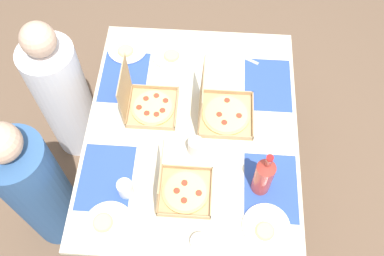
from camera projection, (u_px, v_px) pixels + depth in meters
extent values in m
plane|color=brown|center=(192.00, 183.00, 2.88)|extent=(6.00, 6.00, 0.00)
cylinder|color=#3F3328|center=(271.00, 81.00, 2.89)|extent=(0.07, 0.07, 0.70)
cylinder|color=#3F3328|center=(126.00, 73.00, 2.92)|extent=(0.07, 0.07, 0.70)
cube|color=beige|center=(192.00, 129.00, 2.27)|extent=(1.38, 1.11, 0.03)
cube|color=#2D4C9E|center=(271.00, 187.00, 2.08)|extent=(0.36, 0.26, 0.00)
cube|color=#2D4C9E|center=(268.00, 84.00, 2.40)|extent=(0.36, 0.26, 0.00)
cube|color=#2D4C9E|center=(106.00, 177.00, 2.11)|extent=(0.36, 0.26, 0.00)
cube|color=#2D4C9E|center=(124.00, 77.00, 2.42)|extent=(0.36, 0.26, 0.00)
cube|color=tan|center=(226.00, 116.00, 2.29)|extent=(0.29, 0.29, 0.01)
cube|color=tan|center=(225.00, 137.00, 2.20)|extent=(0.01, 0.29, 0.03)
cube|color=tan|center=(227.00, 92.00, 2.35)|extent=(0.01, 0.29, 0.03)
cube|color=tan|center=(253.00, 115.00, 2.27)|extent=(0.29, 0.01, 0.03)
cube|color=tan|center=(200.00, 112.00, 2.28)|extent=(0.29, 0.01, 0.03)
cylinder|color=#E0B76B|center=(226.00, 115.00, 2.28)|extent=(0.25, 0.25, 0.01)
cylinder|color=#EFD67F|center=(226.00, 114.00, 2.27)|extent=(0.23, 0.23, 0.00)
cylinder|color=red|center=(227.00, 100.00, 2.32)|extent=(0.03, 0.03, 0.00)
cylinder|color=red|center=(219.00, 114.00, 2.27)|extent=(0.03, 0.03, 0.00)
cylinder|color=red|center=(224.00, 122.00, 2.24)|extent=(0.03, 0.03, 0.00)
cylinder|color=red|center=(239.00, 116.00, 2.27)|extent=(0.03, 0.03, 0.00)
cube|color=tan|center=(201.00, 95.00, 2.14)|extent=(0.29, 0.02, 0.29)
cube|color=tan|center=(153.00, 109.00, 2.31)|extent=(0.26, 0.26, 0.01)
cube|color=tan|center=(150.00, 127.00, 2.23)|extent=(0.01, 0.26, 0.03)
cube|color=tan|center=(155.00, 87.00, 2.36)|extent=(0.01, 0.26, 0.03)
cube|color=tan|center=(176.00, 108.00, 2.29)|extent=(0.26, 0.01, 0.03)
cube|color=tan|center=(129.00, 105.00, 2.30)|extent=(0.26, 0.01, 0.03)
cylinder|color=#E0B76B|center=(153.00, 108.00, 2.30)|extent=(0.23, 0.23, 0.01)
cylinder|color=#EFD67F|center=(153.00, 107.00, 2.30)|extent=(0.21, 0.21, 0.00)
cylinder|color=red|center=(156.00, 96.00, 2.33)|extent=(0.03, 0.03, 0.00)
cylinder|color=red|center=(146.00, 98.00, 2.32)|extent=(0.03, 0.03, 0.00)
cylinder|color=red|center=(139.00, 107.00, 2.29)|extent=(0.03, 0.03, 0.00)
cylinder|color=red|center=(147.00, 113.00, 2.27)|extent=(0.03, 0.03, 0.00)
cylinder|color=red|center=(156.00, 114.00, 2.27)|extent=(0.03, 0.03, 0.00)
cylinder|color=red|center=(162.00, 110.00, 2.28)|extent=(0.03, 0.03, 0.00)
cylinder|color=red|center=(166.00, 101.00, 2.31)|extent=(0.03, 0.03, 0.00)
cube|color=tan|center=(124.00, 89.00, 2.18)|extent=(0.26, 0.01, 0.26)
cube|color=tan|center=(185.00, 192.00, 2.07)|extent=(0.26, 0.26, 0.01)
cube|color=tan|center=(183.00, 216.00, 1.99)|extent=(0.01, 0.26, 0.03)
cube|color=tan|center=(187.00, 167.00, 2.11)|extent=(0.01, 0.26, 0.03)
cube|color=tan|center=(211.00, 193.00, 2.05)|extent=(0.26, 0.01, 0.03)
cube|color=tan|center=(159.00, 189.00, 2.05)|extent=(0.26, 0.01, 0.03)
cylinder|color=#E0B76B|center=(185.00, 192.00, 2.06)|extent=(0.23, 0.23, 0.01)
cylinder|color=#EFD67F|center=(185.00, 191.00, 2.05)|extent=(0.20, 0.20, 0.00)
cylinder|color=red|center=(184.00, 183.00, 2.07)|extent=(0.03, 0.03, 0.00)
cylinder|color=red|center=(177.00, 191.00, 2.05)|extent=(0.03, 0.03, 0.00)
cylinder|color=red|center=(184.00, 200.00, 2.02)|extent=(0.03, 0.03, 0.00)
cylinder|color=red|center=(199.00, 193.00, 2.04)|extent=(0.03, 0.03, 0.00)
cube|color=tan|center=(160.00, 178.00, 1.93)|extent=(0.26, 0.03, 0.26)
cylinder|color=white|center=(266.00, 227.00, 1.98)|extent=(0.21, 0.21, 0.01)
cylinder|color=white|center=(266.00, 226.00, 1.97)|extent=(0.22, 0.22, 0.01)
cylinder|color=#E0B76B|center=(265.00, 231.00, 1.95)|extent=(0.09, 0.09, 0.01)
cylinder|color=#EFD67F|center=(265.00, 231.00, 1.95)|extent=(0.08, 0.08, 0.00)
cylinder|color=white|center=(128.00, 49.00, 2.52)|extent=(0.22, 0.22, 0.01)
cylinder|color=white|center=(128.00, 48.00, 2.52)|extent=(0.23, 0.23, 0.01)
cylinder|color=#E0B76B|center=(125.00, 51.00, 2.50)|extent=(0.09, 0.09, 0.01)
cylinder|color=#EFD67F|center=(125.00, 50.00, 2.49)|extent=(0.08, 0.08, 0.00)
cylinder|color=white|center=(171.00, 54.00, 2.50)|extent=(0.22, 0.22, 0.01)
cylinder|color=white|center=(171.00, 53.00, 2.50)|extent=(0.23, 0.23, 0.01)
cylinder|color=#E0B76B|center=(172.00, 56.00, 2.48)|extent=(0.09, 0.09, 0.01)
cylinder|color=#EFD67F|center=(172.00, 55.00, 2.47)|extent=(0.08, 0.08, 0.00)
cylinder|color=white|center=(109.00, 226.00, 1.98)|extent=(0.23, 0.23, 0.01)
cylinder|color=white|center=(109.00, 225.00, 1.97)|extent=(0.24, 0.24, 0.01)
cylinder|color=#E0B76B|center=(103.00, 223.00, 1.97)|extent=(0.10, 0.10, 0.01)
cylinder|color=#EFD67F|center=(103.00, 222.00, 1.97)|extent=(0.08, 0.08, 0.00)
cylinder|color=#B2382D|center=(263.00, 178.00, 1.99)|extent=(0.09, 0.09, 0.22)
cone|color=#B2382D|center=(267.00, 166.00, 1.88)|extent=(0.09, 0.09, 0.04)
cylinder|color=#B2382D|center=(269.00, 161.00, 1.84)|extent=(0.03, 0.03, 0.06)
cylinder|color=red|center=(270.00, 158.00, 1.81)|extent=(0.03, 0.03, 0.01)
cylinder|color=silver|center=(195.00, 147.00, 2.14)|extent=(0.07, 0.07, 0.11)
cylinder|color=silver|center=(125.00, 188.00, 2.03)|extent=(0.07, 0.07, 0.09)
cylinder|color=white|center=(199.00, 242.00, 1.93)|extent=(0.08, 0.08, 0.04)
cube|color=#B7B7BC|center=(242.00, 57.00, 2.50)|extent=(0.11, 0.20, 0.00)
cylinder|color=#33598C|center=(41.00, 192.00, 2.35)|extent=(0.32, 0.32, 0.94)
sphere|color=#D1A889|center=(0.00, 143.00, 1.86)|extent=(0.19, 0.19, 0.19)
cylinder|color=white|center=(66.00, 100.00, 2.68)|extent=(0.32, 0.32, 0.91)
sphere|color=#D1A889|center=(38.00, 39.00, 2.20)|extent=(0.19, 0.19, 0.19)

